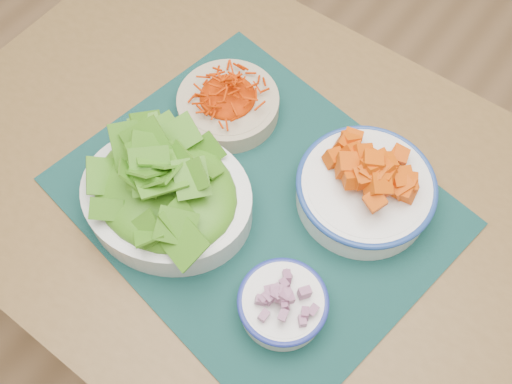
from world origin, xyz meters
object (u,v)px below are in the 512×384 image
lettuce_bowl (166,192)px  onion_bowl (283,302)px  carrot_bowl (228,101)px  table (264,217)px  placemat (256,201)px  squash_bowl (367,184)px

lettuce_bowl → onion_bowl: lettuce_bowl is taller
carrot_bowl → table: bearing=-31.7°
placemat → carrot_bowl: size_ratio=2.90×
carrot_bowl → squash_bowl: 0.29m
carrot_bowl → squash_bowl: squash_bowl is taller
carrot_bowl → lettuce_bowl: bearing=-78.3°
table → onion_bowl: bearing=-46.7°
placemat → carrot_bowl: 0.19m
table → squash_bowl: bearing=31.0°
placemat → table: bearing=95.7°
table → carrot_bowl: size_ratio=5.95×
carrot_bowl → lettuce_bowl: size_ratio=0.62×
squash_bowl → onion_bowl: bearing=-89.3°
squash_bowl → onion_bowl: (0.00, -0.23, -0.02)m
table → lettuce_bowl: 0.23m
table → placemat: size_ratio=2.05×
squash_bowl → lettuce_bowl: bearing=-140.1°
onion_bowl → table: bearing=133.6°
placemat → onion_bowl: onion_bowl is taller
table → carrot_bowl: carrot_bowl is taller
placemat → lettuce_bowl: lettuce_bowl is taller
onion_bowl → lettuce_bowl: bearing=173.4°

